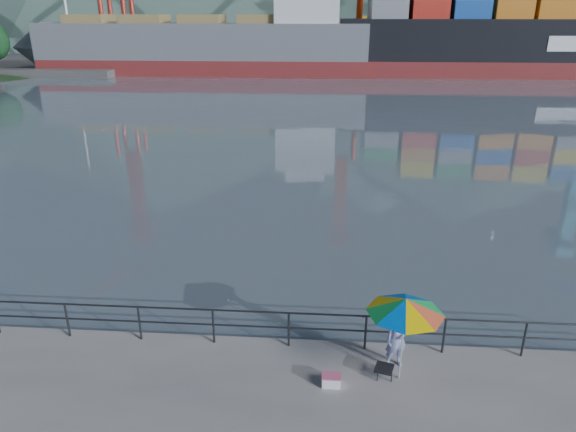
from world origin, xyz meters
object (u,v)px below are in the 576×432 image
object	(u,v)px
beach_umbrella	(406,306)
cooler_bag	(331,381)
fisherman	(397,337)
bulk_carrier	(216,44)

from	to	relation	value
beach_umbrella	cooler_bag	size ratio (longest dim) A/B	5.04
beach_umbrella	fisherman	bearing A→B (deg)	96.21
beach_umbrella	bulk_carrier	xyz separation A→B (m)	(-18.46, 68.81, 2.16)
fisherman	cooler_bag	bearing A→B (deg)	-174.74
cooler_bag	bulk_carrier	bearing A→B (deg)	103.77
fisherman	bulk_carrier	bearing A→B (deg)	81.63
bulk_carrier	fisherman	bearing A→B (deg)	-74.93
beach_umbrella	cooler_bag	xyz separation A→B (m)	(-1.64, -0.39, -1.89)
beach_umbrella	cooler_bag	distance (m)	2.53
fisherman	cooler_bag	world-z (taller)	fisherman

